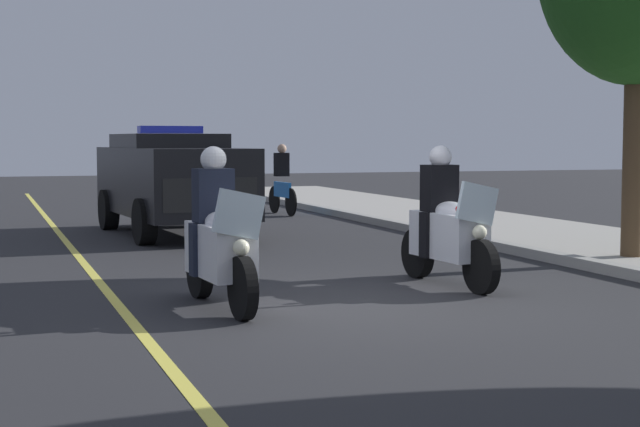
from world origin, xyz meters
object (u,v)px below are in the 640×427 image
Objects in this scene: police_motorcycle_lead_left at (219,243)px; police_motorcycle_lead_right at (447,229)px; police_suv at (172,178)px; cyclist_background at (282,179)px.

police_motorcycle_lead_right is (-0.66, 3.01, 0.00)m from police_motorcycle_lead_left.
police_suv is at bearing 172.89° from police_motorcycle_lead_left.
police_suv is 5.29m from cyclist_background.
police_suv is (-8.13, 1.01, 0.37)m from police_motorcycle_lead_left.
police_motorcycle_lead_left is 1.00× the size of police_motorcycle_lead_right.
police_motorcycle_lead_right is 1.22× the size of cyclist_background.
police_motorcycle_lead_left is 12.96m from cyclist_background.
police_motorcycle_lead_left is at bearing -77.70° from police_motorcycle_lead_right.
cyclist_background is (-12.18, 4.41, 0.14)m from police_motorcycle_lead_left.
police_motorcycle_lead_left reaches higher than cyclist_background.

